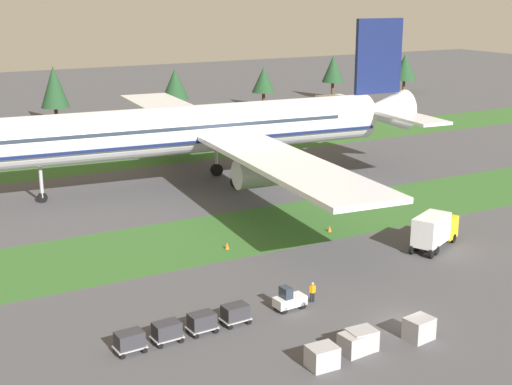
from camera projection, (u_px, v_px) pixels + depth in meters
The scene contains 18 objects.
ground_plane at pixel (403, 323), 56.57m from camera, with size 400.00×400.00×0.00m, color #47474C.
grass_strip_near at pixel (247, 231), 78.08m from camera, with size 320.00×13.86×0.01m, color #336028.
grass_strip_far at pixel (123, 159), 111.52m from camera, with size 320.00×13.86×0.01m, color #336028.
airliner at pixel (210, 128), 95.08m from camera, with size 60.88×74.99×21.09m.
baggage_tug at pixel (289, 300), 58.76m from camera, with size 2.66×1.43×1.97m.
cargo_dolly_lead at pixel (235, 313), 56.17m from camera, with size 2.27×1.61×1.55m.
cargo_dolly_second at pixel (202, 321), 54.69m from camera, with size 2.27×1.61×1.55m.
cargo_dolly_third at pixel (167, 330), 53.21m from camera, with size 2.27×1.61×1.55m.
cargo_dolly_fourth at pixel (130, 340), 51.73m from camera, with size 2.27×1.61×1.55m.
catering_truck at pixel (435, 229), 72.47m from camera, with size 7.27×5.04×3.58m.
ground_crew_marshaller at pixel (312, 291), 60.06m from camera, with size 0.55×0.36×1.74m.
uld_container_0 at pixel (322, 357), 49.66m from camera, with size 2.00×1.60×1.58m, color #A3A3A8.
uld_container_1 at pixel (355, 343), 51.63m from camera, with size 2.00×1.60×1.51m, color #A3A3A8.
uld_container_2 at pixel (419, 329), 53.66m from camera, with size 2.00×1.60×1.71m, color #A3A3A8.
uld_container_3 at pixel (362, 340), 52.06m from camera, with size 2.00×1.60×1.59m, color #A3A3A8.
taxiway_marker_0 at pixel (227, 246), 72.56m from camera, with size 0.44×0.44×0.68m, color orange.
taxiway_marker_1 at pixel (330, 228), 77.82m from camera, with size 0.44×0.44×0.67m, color orange.
distant_tree_line at pixel (87, 87), 142.30m from camera, with size 181.65×9.67×11.48m.
Camera 1 is at (-35.18, -39.70, 24.88)m, focal length 51.23 mm.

